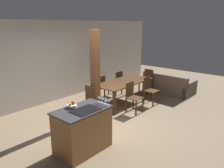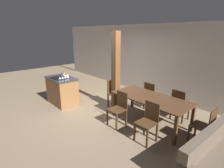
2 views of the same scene
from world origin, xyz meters
name	(u,v)px [view 1 (image 1 of 2)]	position (x,y,z in m)	size (l,w,h in m)	color
ground_plane	(103,124)	(0.00, 0.00, 0.00)	(16.00, 16.00, 0.00)	#847056
wall_back	(45,63)	(0.00, 2.59, 1.35)	(11.20, 0.08, 2.70)	silver
kitchen_island	(83,130)	(-1.17, -0.53, 0.47)	(1.14, 0.70, 0.94)	olive
fruit_bowl	(72,105)	(-1.24, -0.31, 0.98)	(0.21, 0.21, 0.12)	silver
wine_glass_near	(108,100)	(-0.67, -0.80, 1.06)	(0.08, 0.08, 0.16)	silver
wine_glass_middle	(105,99)	(-0.67, -0.71, 1.06)	(0.08, 0.08, 0.16)	silver
wine_glass_far	(102,98)	(-0.67, -0.62, 1.06)	(0.08, 0.08, 0.16)	silver
wine_glass_end	(99,97)	(-0.67, -0.53, 1.06)	(0.08, 0.08, 0.16)	silver
dining_table	(124,84)	(1.68, 0.61, 0.66)	(2.11, 0.96, 0.74)	#51331E
dining_chair_near_left	(133,97)	(1.20, -0.10, 0.49)	(0.40, 0.40, 0.91)	#472D19
dining_chair_near_right	(150,90)	(2.15, -0.10, 0.49)	(0.40, 0.40, 0.91)	#472D19
dining_chair_far_left	(99,88)	(1.20, 1.32, 0.49)	(0.40, 0.40, 0.91)	#472D19
dining_chair_far_right	(117,82)	(2.15, 1.32, 0.49)	(0.40, 0.40, 0.91)	#472D19
dining_chair_head_end	(93,100)	(0.25, 0.61, 0.49)	(0.40, 0.40, 0.91)	#472D19
dining_chair_foot_end	(147,81)	(3.10, 0.61, 0.49)	(0.40, 0.40, 0.91)	#472D19
couch	(168,86)	(3.71, 0.01, 0.26)	(1.00, 1.86, 0.77)	brown
timber_post	(95,74)	(0.34, 0.59, 1.22)	(0.20, 0.20, 2.44)	brown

